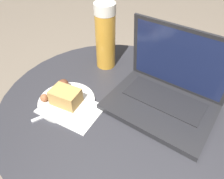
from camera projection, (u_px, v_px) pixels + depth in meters
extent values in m
cylinder|color=black|center=(113.00, 179.00, 1.07)|extent=(0.39, 0.39, 0.01)
cylinder|color=black|center=(113.00, 149.00, 0.90)|extent=(0.07, 0.07, 0.51)
cylinder|color=#2D2D33|center=(114.00, 104.00, 0.72)|extent=(0.75, 0.75, 0.02)
cube|color=white|center=(71.00, 109.00, 0.69)|extent=(0.21, 0.17, 0.00)
cube|color=#232326|center=(159.00, 107.00, 0.69)|extent=(0.38, 0.32, 0.02)
cube|color=black|center=(164.00, 99.00, 0.70)|extent=(0.28, 0.19, 0.00)
cube|color=#232326|center=(180.00, 60.00, 0.67)|extent=(0.32, 0.14, 0.23)
cube|color=#19234C|center=(179.00, 61.00, 0.67)|extent=(0.29, 0.12, 0.20)
cylinder|color=gold|center=(106.00, 41.00, 0.81)|extent=(0.07, 0.07, 0.21)
cylinder|color=white|center=(105.00, 8.00, 0.73)|extent=(0.08, 0.08, 0.04)
cylinder|color=silver|center=(67.00, 101.00, 0.72)|extent=(0.18, 0.18, 0.01)
cube|color=tan|center=(66.00, 97.00, 0.69)|extent=(0.10, 0.08, 0.05)
sphere|color=#9E5B38|center=(44.00, 98.00, 0.70)|extent=(0.03, 0.03, 0.03)
sphere|color=brown|center=(63.00, 84.00, 0.74)|extent=(0.04, 0.04, 0.04)
cube|color=#B2B2B7|center=(53.00, 113.00, 0.68)|extent=(0.10, 0.10, 0.00)
cube|color=#B2B2B7|center=(80.00, 102.00, 0.72)|extent=(0.06, 0.06, 0.00)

